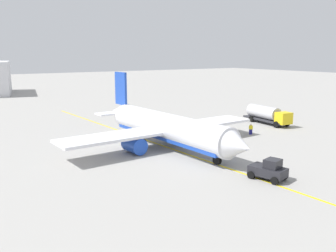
{
  "coord_description": "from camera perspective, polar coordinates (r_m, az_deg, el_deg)",
  "views": [
    {
      "loc": [
        40.12,
        -26.17,
        12.59
      ],
      "look_at": [
        0.0,
        0.0,
        3.0
      ],
      "focal_mm": 38.86,
      "sensor_mm": 36.0,
      "label": 1
    }
  ],
  "objects": [
    {
      "name": "ground_plane",
      "position": [
        49.53,
        -0.0,
        -3.41
      ],
      "size": [
        400.0,
        400.0,
        0.0
      ],
      "primitive_type": "plane",
      "color": "#9E9B96"
    },
    {
      "name": "airplane",
      "position": [
        49.3,
        -0.34,
        -0.3
      ],
      "size": [
        30.05,
        29.89,
        9.68
      ],
      "color": "white",
      "rests_on": "ground"
    },
    {
      "name": "fuel_tanker",
      "position": [
        68.4,
        15.32,
        1.78
      ],
      "size": [
        10.42,
        3.53,
        3.15
      ],
      "color": "#2D2D33",
      "rests_on": "ground"
    },
    {
      "name": "pushback_tug",
      "position": [
        38.43,
        15.52,
        -6.65
      ],
      "size": [
        3.98,
        3.06,
        2.2
      ],
      "color": "#232328",
      "rests_on": "ground"
    },
    {
      "name": "refueling_worker",
      "position": [
        58.77,
        12.85,
        -0.52
      ],
      "size": [
        0.57,
        0.63,
        1.71
      ],
      "color": "navy",
      "rests_on": "ground"
    },
    {
      "name": "safety_cone_nose",
      "position": [
        42.28,
        16.7,
        -6.08
      ],
      "size": [
        0.53,
        0.53,
        0.59
      ],
      "primitive_type": "cone",
      "color": "#F2590F",
      "rests_on": "ground"
    },
    {
      "name": "taxi_line_marking",
      "position": [
        49.52,
        -0.0,
        -3.4
      ],
      "size": [
        80.21,
        4.88,
        0.01
      ],
      "primitive_type": "cube",
      "rotation": [
        0.0,
        0.0,
        0.06
      ],
      "color": "yellow",
      "rests_on": "ground"
    }
  ]
}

